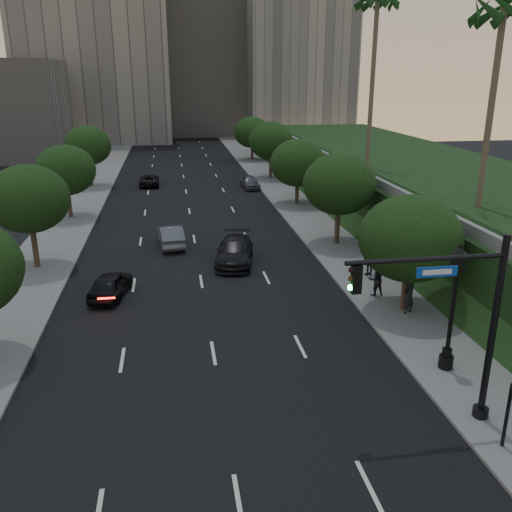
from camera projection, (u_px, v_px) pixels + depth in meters
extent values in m
plane|color=black|center=(225.00, 420.00, 19.63)|extent=(160.00, 160.00, 0.00)
cube|color=black|center=(190.00, 217.00, 47.72)|extent=(16.00, 140.00, 0.02)
cube|color=slate|center=(303.00, 212.00, 49.21)|extent=(4.50, 140.00, 0.15)
cube|color=slate|center=(70.00, 220.00, 46.19)|extent=(4.50, 140.00, 0.15)
cube|color=black|center=(437.00, 191.00, 48.45)|extent=(18.00, 90.00, 4.00)
cube|color=slate|center=(347.00, 167.00, 46.46)|extent=(0.35, 90.00, 0.70)
cube|color=gray|center=(96.00, 51.00, 98.65)|extent=(26.00, 20.00, 32.00)
cube|color=gray|center=(203.00, 69.00, 111.91)|extent=(22.00, 18.00, 26.00)
cube|color=gray|center=(295.00, 42.00, 107.35)|extent=(20.00, 22.00, 36.00)
cylinder|color=#38281C|center=(405.00, 286.00, 28.18)|extent=(0.36, 0.36, 2.86)
ellipsoid|color=black|center=(410.00, 238.00, 27.35)|extent=(5.20, 5.20, 4.42)
cylinder|color=#38281C|center=(337.00, 224.00, 39.36)|extent=(0.36, 0.36, 3.21)
ellipsoid|color=black|center=(339.00, 184.00, 38.44)|extent=(5.20, 5.20, 4.42)
cylinder|color=#38281C|center=(297.00, 190.00, 51.60)|extent=(0.36, 0.36, 2.86)
ellipsoid|color=black|center=(298.00, 163.00, 50.77)|extent=(5.20, 5.20, 4.42)
cylinder|color=#38281C|center=(271.00, 165.00, 64.65)|extent=(0.36, 0.36, 3.21)
ellipsoid|color=black|center=(271.00, 141.00, 63.72)|extent=(5.20, 5.20, 4.42)
cylinder|color=#38281C|center=(252.00, 150.00, 78.76)|extent=(0.36, 0.36, 2.86)
ellipsoid|color=black|center=(252.00, 132.00, 77.93)|extent=(5.20, 5.20, 4.42)
cylinder|color=#38281C|center=(35.00, 244.00, 34.45)|extent=(0.36, 0.36, 3.26)
ellipsoid|color=black|center=(28.00, 199.00, 33.51)|extent=(5.00, 5.00, 4.25)
cylinder|color=#38281C|center=(69.00, 202.00, 46.67)|extent=(0.36, 0.36, 2.99)
ellipsoid|color=black|center=(66.00, 170.00, 45.80)|extent=(5.00, 5.00, 4.25)
cylinder|color=#38281C|center=(90.00, 173.00, 59.74)|extent=(0.36, 0.36, 3.26)
ellipsoid|color=black|center=(88.00, 145.00, 58.80)|extent=(5.00, 5.00, 4.25)
cylinder|color=#4C4233|center=(491.00, 108.00, 32.14)|extent=(0.40, 0.40, 12.00)
cylinder|color=#4C4233|center=(372.00, 83.00, 46.50)|extent=(0.40, 0.40, 14.50)
cylinder|color=black|center=(493.00, 332.00, 18.54)|extent=(0.24, 0.24, 7.00)
cylinder|color=black|center=(480.00, 413.00, 19.57)|extent=(0.56, 0.56, 0.50)
cylinder|color=black|center=(427.00, 259.00, 17.25)|extent=(5.40, 0.16, 0.16)
cube|color=black|center=(356.00, 279.00, 17.09)|extent=(0.32, 0.22, 0.95)
sphere|color=black|center=(352.00, 270.00, 16.96)|extent=(0.20, 0.20, 0.20)
sphere|color=#3F2B0A|center=(351.00, 279.00, 17.05)|extent=(0.20, 0.20, 0.20)
sphere|color=#19F24C|center=(350.00, 288.00, 17.15)|extent=(0.20, 0.20, 0.20)
cube|color=#0E46B6|center=(437.00, 272.00, 17.45)|extent=(1.40, 0.05, 0.35)
cylinder|color=black|center=(446.00, 363.00, 22.79)|extent=(0.60, 0.60, 0.70)
cylinder|color=black|center=(447.00, 353.00, 22.63)|extent=(0.40, 0.40, 0.40)
cylinder|color=black|center=(452.00, 310.00, 22.01)|extent=(0.18, 0.18, 3.60)
cube|color=black|center=(458.00, 262.00, 21.36)|extent=(0.42, 0.42, 0.70)
cone|color=black|center=(460.00, 250.00, 21.20)|extent=(0.64, 0.64, 0.35)
sphere|color=black|center=(460.00, 246.00, 21.14)|extent=(0.14, 0.14, 0.14)
cylinder|color=black|center=(507.00, 417.00, 17.70)|extent=(0.12, 0.12, 2.50)
imported|color=black|center=(110.00, 284.00, 30.37)|extent=(2.48, 4.42, 1.42)
imported|color=#595B60|center=(171.00, 236.00, 39.38)|extent=(2.09, 4.77, 1.53)
imported|color=black|center=(149.00, 180.00, 60.82)|extent=(2.21, 4.67, 1.29)
imported|color=black|center=(235.00, 251.00, 35.72)|extent=(3.30, 5.95, 1.63)
imported|color=#505157|center=(250.00, 182.00, 59.34)|extent=(1.94, 4.26, 1.42)
imported|color=black|center=(409.00, 296.00, 27.82)|extent=(0.80, 0.69, 1.86)
imported|color=black|center=(376.00, 279.00, 30.09)|extent=(0.97, 0.79, 1.86)
imported|color=black|center=(370.00, 261.00, 33.11)|extent=(1.11, 0.68, 1.77)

